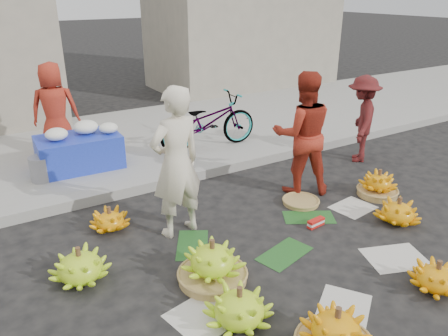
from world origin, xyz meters
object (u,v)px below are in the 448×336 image
vendor_cream (176,163)px  flower_table (80,149)px  bicycle (208,122)px  banana_bunch_0 (212,263)px  banana_bunch_4 (398,212)px

vendor_cream → flower_table: vendor_cream is taller
flower_table → bicycle: bearing=-4.1°
vendor_cream → flower_table: (-0.54, 2.42, -0.48)m
banana_bunch_0 → bicycle: 3.70m
banana_bunch_0 → flower_table: bearing=96.8°
banana_bunch_4 → flower_table: flower_table is taller
vendor_cream → banana_bunch_4: bearing=145.4°
banana_bunch_0 → banana_bunch_4: banana_bunch_0 is taller
banana_bunch_0 → vendor_cream: bearing=83.0°
banana_bunch_4 → bicycle: (-0.83, 3.41, 0.45)m
banana_bunch_0 → banana_bunch_4: size_ratio=1.04×
banana_bunch_0 → bicycle: bicycle is taller
banana_bunch_4 → banana_bunch_0: bearing=176.0°
vendor_cream → bicycle: size_ratio=0.99×
banana_bunch_4 → vendor_cream: (-2.47, 1.23, 0.75)m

